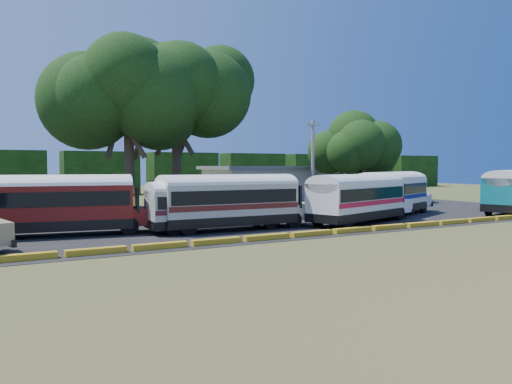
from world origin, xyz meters
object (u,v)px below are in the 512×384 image
bus_red (57,201)px  bus_white_red (359,196)px  bus_cream_west (214,203)px  tree_west (128,88)px

bus_red → bus_white_red: bearing=-2.0°
bus_cream_west → bus_white_red: bearing=-5.2°
bus_cream_west → tree_west: size_ratio=0.67×
bus_white_red → tree_west: (-12.16, 14.02, 8.38)m
bus_red → bus_cream_west: 9.07m
bus_white_red → tree_west: tree_west is taller
bus_red → bus_white_red: (19.16, -3.83, -0.07)m
bus_cream_west → tree_west: bearing=100.1°
bus_red → tree_west: (7.00, 10.19, 8.32)m
bus_cream_west → tree_west: (-1.73, 12.64, 8.58)m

